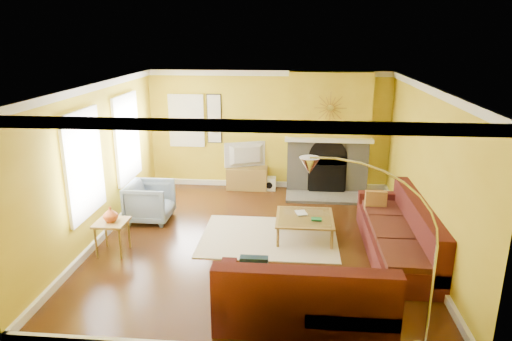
# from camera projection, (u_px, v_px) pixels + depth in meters

# --- Properties ---
(floor) EXTENTS (5.50, 6.00, 0.02)m
(floor) POSITION_uv_depth(u_px,v_px,m) (257.00, 241.00, 8.00)
(floor) COLOR #532B11
(floor) RESTS_ON ground
(ceiling) EXTENTS (5.50, 6.00, 0.02)m
(ceiling) POSITION_uv_depth(u_px,v_px,m) (257.00, 85.00, 7.21)
(ceiling) COLOR white
(ceiling) RESTS_ON ground
(wall_back) EXTENTS (5.50, 0.02, 2.70)m
(wall_back) POSITION_uv_depth(u_px,v_px,m) (269.00, 130.00, 10.47)
(wall_back) COLOR yellow
(wall_back) RESTS_ON ground
(wall_front) EXTENTS (5.50, 0.02, 2.70)m
(wall_front) POSITION_uv_depth(u_px,v_px,m) (232.00, 249.00, 4.73)
(wall_front) COLOR yellow
(wall_front) RESTS_ON ground
(wall_left) EXTENTS (0.02, 6.00, 2.70)m
(wall_left) POSITION_uv_depth(u_px,v_px,m) (98.00, 163.00, 7.84)
(wall_left) COLOR yellow
(wall_left) RESTS_ON ground
(wall_right) EXTENTS (0.02, 6.00, 2.70)m
(wall_right) POSITION_uv_depth(u_px,v_px,m) (427.00, 171.00, 7.37)
(wall_right) COLOR yellow
(wall_right) RESTS_ON ground
(baseboard) EXTENTS (5.50, 6.00, 0.12)m
(baseboard) POSITION_uv_depth(u_px,v_px,m) (257.00, 238.00, 7.98)
(baseboard) COLOR white
(baseboard) RESTS_ON floor
(crown_molding) EXTENTS (5.50, 6.00, 0.12)m
(crown_molding) POSITION_uv_depth(u_px,v_px,m) (257.00, 89.00, 7.23)
(crown_molding) COLOR white
(crown_molding) RESTS_ON ceiling
(window_left_near) EXTENTS (0.06, 1.22, 1.72)m
(window_left_near) POSITION_uv_depth(u_px,v_px,m) (126.00, 138.00, 9.03)
(window_left_near) COLOR white
(window_left_near) RESTS_ON wall_left
(window_left_far) EXTENTS (0.06, 1.22, 1.72)m
(window_left_far) POSITION_uv_depth(u_px,v_px,m) (83.00, 164.00, 7.22)
(window_left_far) COLOR white
(window_left_far) RESTS_ON wall_left
(window_back) EXTENTS (0.82, 0.06, 1.22)m
(window_back) POSITION_uv_depth(u_px,v_px,m) (186.00, 121.00, 10.53)
(window_back) COLOR white
(window_back) RESTS_ON wall_back
(wall_art) EXTENTS (0.34, 0.04, 1.14)m
(wall_art) POSITION_uv_depth(u_px,v_px,m) (214.00, 119.00, 10.47)
(wall_art) COLOR white
(wall_art) RESTS_ON wall_back
(fireplace) EXTENTS (1.80, 0.40, 2.70)m
(fireplace) POSITION_uv_depth(u_px,v_px,m) (328.00, 133.00, 10.16)
(fireplace) COLOR gray
(fireplace) RESTS_ON floor
(mantel) EXTENTS (1.92, 0.22, 0.08)m
(mantel) POSITION_uv_depth(u_px,v_px,m) (329.00, 140.00, 9.96)
(mantel) COLOR white
(mantel) RESTS_ON fireplace
(hearth) EXTENTS (1.80, 0.70, 0.06)m
(hearth) POSITION_uv_depth(u_px,v_px,m) (327.00, 197.00, 10.02)
(hearth) COLOR gray
(hearth) RESTS_ON floor
(sunburst) EXTENTS (0.70, 0.04, 0.70)m
(sunburst) POSITION_uv_depth(u_px,v_px,m) (330.00, 108.00, 9.76)
(sunburst) COLOR olive
(sunburst) RESTS_ON fireplace
(rug) EXTENTS (2.40, 1.80, 0.02)m
(rug) POSITION_uv_depth(u_px,v_px,m) (269.00, 237.00, 8.12)
(rug) COLOR beige
(rug) RESTS_ON floor
(sectional_sofa) EXTENTS (3.06, 3.82, 0.90)m
(sectional_sofa) POSITION_uv_depth(u_px,v_px,m) (331.00, 240.00, 7.01)
(sectional_sofa) COLOR #531B1A
(sectional_sofa) RESTS_ON floor
(coffee_table) EXTENTS (1.00, 1.00, 0.40)m
(coffee_table) POSITION_uv_depth(u_px,v_px,m) (304.00, 227.00, 8.09)
(coffee_table) COLOR white
(coffee_table) RESTS_ON floor
(media_console) EXTENTS (0.93, 0.42, 0.51)m
(media_console) POSITION_uv_depth(u_px,v_px,m) (247.00, 178.00, 10.60)
(media_console) COLOR olive
(media_console) RESTS_ON floor
(tv) EXTENTS (1.00, 0.47, 0.58)m
(tv) POSITION_uv_depth(u_px,v_px,m) (247.00, 155.00, 10.44)
(tv) COLOR black
(tv) RESTS_ON media_console
(subwoofer) EXTENTS (0.29, 0.29, 0.29)m
(subwoofer) POSITION_uv_depth(u_px,v_px,m) (270.00, 183.00, 10.58)
(subwoofer) COLOR white
(subwoofer) RESTS_ON floor
(armchair) EXTENTS (0.84, 0.81, 0.76)m
(armchair) POSITION_uv_depth(u_px,v_px,m) (150.00, 202.00, 8.78)
(armchair) COLOR gray
(armchair) RESTS_ON floor
(side_table) EXTENTS (0.50, 0.50, 0.55)m
(side_table) POSITION_uv_depth(u_px,v_px,m) (113.00, 237.00, 7.50)
(side_table) COLOR olive
(side_table) RESTS_ON floor
(vase) EXTENTS (0.24, 0.24, 0.25)m
(vase) POSITION_uv_depth(u_px,v_px,m) (110.00, 214.00, 7.38)
(vase) COLOR #C6531C
(vase) RESTS_ON side_table
(book) EXTENTS (0.24, 0.29, 0.02)m
(book) POSITION_uv_depth(u_px,v_px,m) (296.00, 213.00, 8.13)
(book) COLOR white
(book) RESTS_ON coffee_table
(arc_lamp) EXTENTS (1.44, 0.36, 2.29)m
(arc_lamp) POSITION_uv_depth(u_px,v_px,m) (375.00, 263.00, 4.86)
(arc_lamp) COLOR silver
(arc_lamp) RESTS_ON floor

